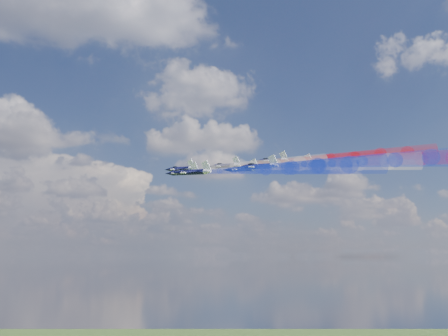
{
  "coord_description": "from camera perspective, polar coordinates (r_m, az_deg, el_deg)",
  "views": [
    {
      "loc": [
        -41.23,
        -148.0,
        145.33
      ],
      "look_at": [
        -14.59,
        -11.46,
        170.75
      ],
      "focal_mm": 39.13,
      "sensor_mm": 36.0,
      "label": 1
    }
  ],
  "objects": [
    {
      "name": "jet_lead",
      "position": [
        153.25,
        -5.09,
        -0.11
      ],
      "size": [
        16.71,
        16.94,
        6.63
      ],
      "primitive_type": null,
      "rotation": [
        0.07,
        -0.23,
        0.72
      ],
      "color": "black"
    },
    {
      "name": "trail_lead",
      "position": [
        136.49,
        3.46,
        0.33
      ],
      "size": [
        32.65,
        35.6,
        8.17
      ],
      "primitive_type": null,
      "rotation": [
        0.07,
        -0.23,
        0.72
      ],
      "color": "white"
    },
    {
      "name": "jet_inner_left",
      "position": [
        137.36,
        -4.81,
        -0.56
      ],
      "size": [
        16.71,
        16.94,
        6.63
      ],
      "primitive_type": null,
      "rotation": [
        0.07,
        -0.23,
        0.72
      ],
      "color": "black"
    },
    {
      "name": "trail_inner_left",
      "position": [
        120.91,
        4.9,
        -0.12
      ],
      "size": [
        32.65,
        35.6,
        8.17
      ],
      "primitive_type": null,
      "rotation": [
        0.07,
        -0.23,
        0.72
      ],
      "color": "#182FD3"
    },
    {
      "name": "jet_inner_right",
      "position": [
        151.38,
        0.14,
        0.25
      ],
      "size": [
        16.71,
        16.94,
        6.63
      ],
      "primitive_type": null,
      "rotation": [
        0.07,
        -0.23,
        0.72
      ],
      "color": "black"
    },
    {
      "name": "trail_inner_right",
      "position": [
        136.8,
        9.34,
        0.73
      ],
      "size": [
        32.65,
        35.6,
        8.17
      ],
      "primitive_type": null,
      "rotation": [
        0.07,
        -0.23,
        0.72
      ],
      "color": "red"
    },
    {
      "name": "jet_outer_left",
      "position": [
        124.03,
        -3.63,
        -0.48
      ],
      "size": [
        16.71,
        16.94,
        6.63
      ],
      "primitive_type": null,
      "rotation": [
        0.07,
        -0.23,
        0.72
      ],
      "color": "black"
    },
    {
      "name": "trail_outer_left",
      "position": [
        108.28,
        7.42,
        0.02
      ],
      "size": [
        32.65,
        35.6,
        8.17
      ],
      "primitive_type": null,
      "rotation": [
        0.07,
        -0.23,
        0.72
      ],
      "color": "#182FD3"
    },
    {
      "name": "jet_center_third",
      "position": [
        138.63,
        2.08,
        -0.13
      ],
      "size": [
        16.71,
        16.94,
        6.63
      ],
      "primitive_type": null,
      "rotation": [
        0.07,
        -0.23,
        0.72
      ],
      "color": "black"
    },
    {
      "name": "trail_center_third",
      "position": [
        125.06,
        12.4,
        0.35
      ],
      "size": [
        32.65,
        35.6,
        8.17
      ],
      "primitive_type": null,
      "rotation": [
        0.07,
        -0.23,
        0.72
      ],
      "color": "white"
    },
    {
      "name": "jet_outer_right",
      "position": [
        154.48,
        5.61,
        0.87
      ],
      "size": [
        16.71,
        16.94,
        6.63
      ],
      "primitive_type": null,
      "rotation": [
        0.07,
        -0.23,
        0.72
      ],
      "color": "black"
    },
    {
      "name": "trail_outer_right",
      "position": [
        142.25,
        15.06,
        1.38
      ],
      "size": [
        32.65,
        35.6,
        8.17
      ],
      "primitive_type": null,
      "rotation": [
        0.07,
        -0.23,
        0.72
      ],
      "color": "red"
    },
    {
      "name": "jet_rear_left",
      "position": [
        124.65,
        4.06,
        0.18
      ],
      "size": [
        16.71,
        16.94,
        6.63
      ],
      "primitive_type": null,
      "rotation": [
        0.07,
        -0.23,
        0.72
      ],
      "color": "black"
    },
    {
      "name": "trail_rear_left",
      "position": [
        112.21,
        15.86,
        0.75
      ],
      "size": [
        32.65,
        35.6,
        8.17
      ],
      "primitive_type": null,
      "rotation": [
        0.07,
        -0.23,
        0.72
      ],
      "color": "#182FD3"
    },
    {
      "name": "jet_rear_right",
      "position": [
        139.65,
        8.27,
        0.41
      ],
      "size": [
        16.71,
        16.94,
        6.63
      ],
      "primitive_type": null,
      "rotation": [
        0.07,
        -0.23,
        0.72
      ],
      "color": "black"
    },
    {
      "name": "trail_rear_right",
      "position": [
        128.82,
        18.99,
        0.92
      ],
      "size": [
        32.65,
        35.6,
        8.17
      ],
      "primitive_type": null,
      "rotation": [
        0.07,
        -0.23,
        0.72
      ],
      "color": "red"
    }
  ]
}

